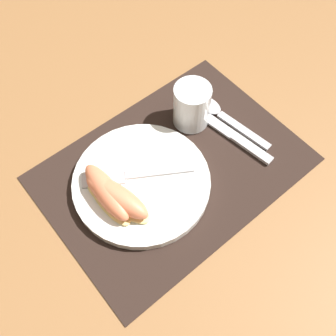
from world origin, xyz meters
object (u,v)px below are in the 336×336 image
(juice_glass, at_px, (192,107))
(spoon, at_px, (217,111))
(knife, at_px, (226,131))
(citrus_wedge_1, at_px, (119,200))
(fork, at_px, (130,176))
(citrus_wedge_0, at_px, (107,193))
(plate, at_px, (142,182))

(juice_glass, bearing_deg, spoon, -21.14)
(knife, relative_size, spoon, 1.20)
(spoon, bearing_deg, citrus_wedge_1, -170.25)
(fork, height_order, citrus_wedge_0, citrus_wedge_0)
(spoon, bearing_deg, fork, -176.37)
(knife, height_order, citrus_wedge_0, citrus_wedge_0)
(plate, bearing_deg, juice_glass, 18.07)
(citrus_wedge_0, bearing_deg, spoon, 4.77)
(fork, xyz_separation_m, citrus_wedge_0, (-0.05, -0.01, 0.01))
(plate, height_order, citrus_wedge_1, citrus_wedge_1)
(knife, relative_size, citrus_wedge_1, 1.58)
(plate, distance_m, juice_glass, 0.16)
(juice_glass, relative_size, citrus_wedge_1, 0.63)
(juice_glass, relative_size, spoon, 0.48)
(juice_glass, xyz_separation_m, knife, (0.03, -0.06, -0.03))
(spoon, height_order, citrus_wedge_1, citrus_wedge_1)
(fork, relative_size, citrus_wedge_1, 1.29)
(citrus_wedge_1, bearing_deg, spoon, 9.75)
(juice_glass, distance_m, knife, 0.08)
(plate, distance_m, citrus_wedge_0, 0.07)
(citrus_wedge_0, bearing_deg, knife, -5.00)
(juice_glass, xyz_separation_m, citrus_wedge_1, (-0.21, -0.06, -0.00))
(plate, xyz_separation_m, citrus_wedge_1, (-0.05, -0.01, 0.02))
(fork, distance_m, citrus_wedge_1, 0.05)
(plate, relative_size, citrus_wedge_0, 1.84)
(knife, bearing_deg, plate, 176.21)
(juice_glass, height_order, fork, juice_glass)
(juice_glass, bearing_deg, plate, -161.93)
(fork, bearing_deg, knife, -8.70)
(plate, height_order, juice_glass, juice_glass)
(plate, bearing_deg, citrus_wedge_0, 171.29)
(fork, bearing_deg, juice_glass, 11.18)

